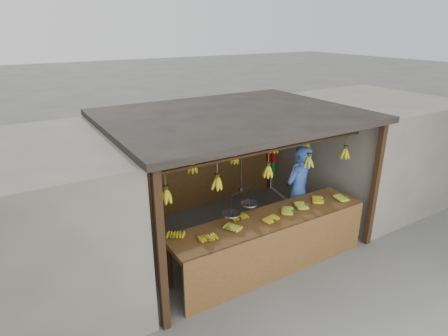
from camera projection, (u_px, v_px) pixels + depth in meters
ground at (232, 236)px, 7.18m from camera, size 80.00×80.00×0.00m
stall at (223, 133)px, 6.74m from camera, size 4.30×3.30×2.40m
neighbor_left at (7, 235)px, 5.03m from camera, size 3.00×3.00×2.30m
neighbor_right at (366, 149)px, 8.52m from camera, size 3.00×3.00×2.30m
counter at (274, 232)px, 5.95m from camera, size 3.45×0.79×0.96m
hanging_bananas at (233, 156)px, 6.62m from camera, size 3.58×2.22×0.37m
balance_scale at (241, 206)px, 5.72m from camera, size 0.69×0.40×0.86m
vendor at (298, 191)px, 6.99m from camera, size 0.73×0.56×1.77m
bag_bundles at (271, 151)px, 8.84m from camera, size 0.08×0.26×1.16m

